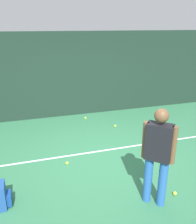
% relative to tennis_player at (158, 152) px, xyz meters
% --- Properties ---
extents(ground_plane, '(12.00, 12.00, 0.00)m').
position_rel_tennis_player_xyz_m(ground_plane, '(-0.41, 1.54, -0.97)').
color(ground_plane, '#2D6B47').
extents(back_fence, '(10.00, 0.10, 2.68)m').
position_rel_tennis_player_xyz_m(back_fence, '(-0.41, 4.54, 0.37)').
color(back_fence, '#192D23').
rests_on(back_fence, ground).
extents(court_line, '(9.00, 0.05, 0.00)m').
position_rel_tennis_player_xyz_m(court_line, '(-0.41, 1.92, -0.96)').
color(court_line, white).
rests_on(court_line, ground).
extents(tennis_player, '(0.44, 0.43, 1.70)m').
position_rel_tennis_player_xyz_m(tennis_player, '(0.00, 0.00, 0.00)').
color(tennis_player, '#2659A5').
rests_on(tennis_player, ground).
extents(tennis_racket, '(0.52, 0.59, 0.03)m').
position_rel_tennis_player_xyz_m(tennis_racket, '(1.66, 2.19, -0.95)').
color(tennis_racket, black).
rests_on(tennis_racket, ground).
extents(backpack, '(0.29, 0.31, 0.44)m').
position_rel_tennis_player_xyz_m(backpack, '(-2.48, 0.62, -0.76)').
color(backpack, '#1E478C').
rests_on(backpack, ground).
extents(tennis_ball_near_player, '(0.07, 0.07, 0.07)m').
position_rel_tennis_player_xyz_m(tennis_ball_near_player, '(-0.20, 4.03, -0.93)').
color(tennis_ball_near_player, '#CCE033').
rests_on(tennis_ball_near_player, ground).
extents(tennis_ball_by_fence, '(0.07, 0.07, 0.07)m').
position_rel_tennis_player_xyz_m(tennis_ball_by_fence, '(-1.22, 1.57, -0.93)').
color(tennis_ball_by_fence, '#CCE033').
rests_on(tennis_ball_by_fence, ground).
extents(tennis_ball_mid_court, '(0.07, 0.07, 0.07)m').
position_rel_tennis_player_xyz_m(tennis_ball_mid_court, '(0.46, 0.04, -0.93)').
color(tennis_ball_mid_court, '#CCE033').
rests_on(tennis_ball_mid_court, ground).
extents(tennis_ball_far_left, '(0.07, 0.07, 0.07)m').
position_rel_tennis_player_xyz_m(tennis_ball_far_left, '(0.49, 3.16, -0.93)').
color(tennis_ball_far_left, '#CCE033').
rests_on(tennis_ball_far_left, ground).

